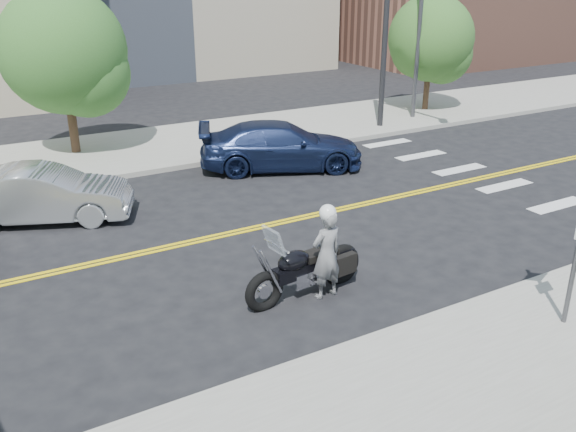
# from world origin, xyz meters

# --- Properties ---
(ground_plane) EXTENTS (120.00, 120.00, 0.00)m
(ground_plane) POSITION_xyz_m (0.00, 0.00, 0.00)
(ground_plane) COLOR black
(ground_plane) RESTS_ON ground
(sidewalk_far) EXTENTS (60.00, 5.00, 0.15)m
(sidewalk_far) POSITION_xyz_m (0.00, 7.50, 0.07)
(sidewalk_far) COLOR #9E9B91
(sidewalk_far) RESTS_ON ground_plane
(lamp_post) EXTENTS (0.16, 0.16, 8.00)m
(lamp_post) POSITION_xyz_m (12.00, 6.50, 4.15)
(lamp_post) COLOR #4C4C51
(lamp_post) RESTS_ON sidewalk_far
(motorcyclist) EXTENTS (0.64, 0.45, 1.78)m
(motorcyclist) POSITION_xyz_m (1.43, -3.43, 0.89)
(motorcyclist) COLOR #B5B6BA
(motorcyclist) RESTS_ON ground
(motorcycle) EXTENTS (2.50, 1.00, 1.48)m
(motorcycle) POSITION_xyz_m (1.15, -3.18, 0.74)
(motorcycle) COLOR black
(motorcycle) RESTS_ON ground
(parked_car_silver) EXTENTS (4.18, 2.78, 1.30)m
(parked_car_silver) POSITION_xyz_m (-2.30, 2.86, 0.65)
(parked_car_silver) COLOR #9FA3A7
(parked_car_silver) RESTS_ON ground
(parked_car_blue) EXTENTS (5.15, 3.64, 1.38)m
(parked_car_blue) POSITION_xyz_m (4.49, 3.66, 0.69)
(parked_car_blue) COLOR #19254B
(parked_car_blue) RESTS_ON ground
(tree_far_a) EXTENTS (3.76, 3.76, 5.14)m
(tree_far_a) POSITION_xyz_m (-0.52, 8.00, 3.25)
(tree_far_a) COLOR #382619
(tree_far_a) RESTS_ON ground
(tree_far_b) EXTENTS (3.37, 3.37, 4.66)m
(tree_far_b) POSITION_xyz_m (13.39, 7.35, 2.97)
(tree_far_b) COLOR #382619
(tree_far_b) RESTS_ON ground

